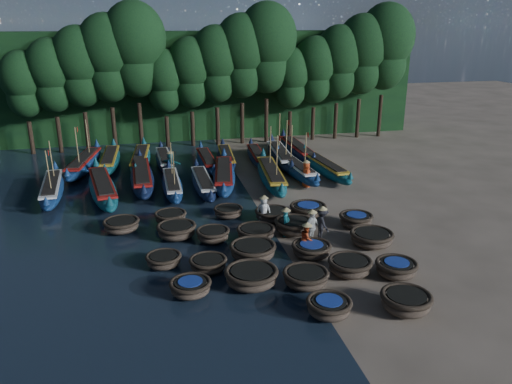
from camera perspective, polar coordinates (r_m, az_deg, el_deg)
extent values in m
plane|color=gray|center=(27.98, 1.53, -3.91)|extent=(120.00, 120.00, 0.00)
cube|color=black|center=(49.25, -5.22, 12.04)|extent=(40.00, 3.00, 10.00)
ellipsoid|color=brown|center=(20.03, 8.32, -13.07)|extent=(2.01, 2.01, 0.63)
torus|color=#352A1F|center=(19.87, 8.36, -12.34)|extent=(1.81, 1.81, 0.19)
cylinder|color=black|center=(19.85, 8.37, -12.24)|extent=(1.36, 1.36, 0.06)
cylinder|color=navy|center=(19.83, 8.38, -12.15)|extent=(1.05, 1.05, 0.04)
ellipsoid|color=brown|center=(20.89, 16.74, -12.14)|extent=(2.26, 2.26, 0.72)
torus|color=#352A1F|center=(20.72, 16.83, -11.34)|extent=(2.05, 2.05, 0.22)
cylinder|color=black|center=(20.70, 16.84, -11.23)|extent=(1.54, 1.54, 0.07)
ellipsoid|color=brown|center=(21.34, -7.48, -10.92)|extent=(1.89, 1.89, 0.60)
torus|color=#352A1F|center=(21.20, -7.52, -10.26)|extent=(1.78, 1.78, 0.18)
cylinder|color=black|center=(21.18, -7.52, -10.17)|extent=(1.34, 1.34, 0.05)
cylinder|color=navy|center=(21.17, -7.53, -10.09)|extent=(1.03, 1.03, 0.04)
ellipsoid|color=brown|center=(21.80, -0.53, -9.87)|extent=(2.22, 2.22, 0.72)
torus|color=#352A1F|center=(21.64, -0.53, -9.09)|extent=(2.35, 2.35, 0.22)
cylinder|color=black|center=(21.62, -0.53, -8.98)|extent=(1.79, 1.79, 0.07)
ellipsoid|color=brown|center=(21.89, 5.70, -9.92)|extent=(2.11, 2.11, 0.66)
torus|color=#352A1F|center=(21.75, 5.73, -9.21)|extent=(2.02, 2.02, 0.20)
cylinder|color=black|center=(21.73, 5.73, -9.12)|extent=(1.53, 1.53, 0.06)
ellipsoid|color=brown|center=(23.11, 10.67, -8.50)|extent=(2.40, 2.40, 0.68)
torus|color=#352A1F|center=(22.97, 10.72, -7.79)|extent=(2.03, 2.03, 0.21)
cylinder|color=black|center=(22.95, 10.73, -7.70)|extent=(1.53, 1.53, 0.06)
ellipsoid|color=brown|center=(23.41, 15.72, -8.57)|extent=(2.11, 2.11, 0.66)
torus|color=#352A1F|center=(23.27, 15.79, -7.89)|extent=(1.91, 1.91, 0.20)
cylinder|color=black|center=(23.26, 15.80, -7.80)|extent=(1.44, 1.44, 0.06)
cylinder|color=navy|center=(23.24, 15.81, -7.72)|extent=(1.11, 1.11, 0.04)
ellipsoid|color=brown|center=(23.79, -10.50, -7.81)|extent=(1.98, 1.98, 0.56)
torus|color=#352A1F|center=(23.67, -10.54, -7.24)|extent=(1.68, 1.68, 0.17)
cylinder|color=black|center=(23.66, -10.54, -7.17)|extent=(1.27, 1.27, 0.05)
ellipsoid|color=brown|center=(23.12, -5.49, -8.36)|extent=(2.06, 2.06, 0.59)
torus|color=#352A1F|center=(22.99, -5.51, -7.75)|extent=(1.76, 1.76, 0.18)
cylinder|color=black|center=(22.97, -5.51, -7.67)|extent=(1.32, 1.32, 0.05)
ellipsoid|color=brown|center=(24.12, -0.36, -6.91)|extent=(2.49, 2.49, 0.69)
torus|color=#352A1F|center=(23.98, -0.36, -6.22)|extent=(2.27, 2.27, 0.21)
cylinder|color=black|center=(23.96, -0.36, -6.13)|extent=(1.73, 1.73, 0.06)
ellipsoid|color=brown|center=(24.49, 6.34, -6.72)|extent=(1.82, 1.82, 0.62)
torus|color=#352A1F|center=(24.36, 6.37, -6.11)|extent=(1.95, 1.95, 0.19)
cylinder|color=black|center=(24.35, 6.37, -6.03)|extent=(1.48, 1.48, 0.06)
cylinder|color=navy|center=(24.33, 6.37, -5.95)|extent=(1.14, 1.14, 0.04)
ellipsoid|color=brown|center=(26.19, 13.07, -5.30)|extent=(2.63, 2.63, 0.66)
torus|color=#352A1F|center=(26.06, 13.12, -4.67)|extent=(2.23, 2.23, 0.20)
cylinder|color=black|center=(26.05, 13.13, -4.59)|extent=(1.70, 1.70, 0.06)
ellipsoid|color=brown|center=(26.65, -9.05, -4.54)|extent=(2.52, 2.52, 0.70)
torus|color=#352A1F|center=(26.53, -9.09, -3.88)|extent=(2.10, 2.10, 0.21)
cylinder|color=black|center=(26.51, -9.09, -3.80)|extent=(1.59, 1.59, 0.06)
ellipsoid|color=brown|center=(26.01, -4.94, -5.06)|extent=(1.71, 1.71, 0.63)
torus|color=#352A1F|center=(25.89, -4.96, -4.46)|extent=(1.76, 1.76, 0.19)
cylinder|color=black|center=(25.87, -4.96, -4.39)|extent=(1.32, 1.32, 0.06)
ellipsoid|color=brown|center=(26.18, -0.02, -4.83)|extent=(2.47, 2.47, 0.62)
torus|color=#352A1F|center=(26.06, -0.02, -4.25)|extent=(2.03, 2.03, 0.19)
cylinder|color=black|center=(26.04, -0.02, -4.17)|extent=(1.55, 1.55, 0.06)
ellipsoid|color=brown|center=(26.93, 4.31, -4.06)|extent=(2.44, 2.44, 0.72)
torus|color=#352A1F|center=(26.80, 4.32, -3.39)|extent=(2.09, 2.09, 0.22)
cylinder|color=black|center=(26.78, 4.33, -3.31)|extent=(1.57, 1.57, 0.07)
ellipsoid|color=brown|center=(28.28, 11.35, -3.30)|extent=(1.88, 1.88, 0.67)
torus|color=#352A1F|center=(28.16, 11.39, -2.71)|extent=(1.90, 1.90, 0.20)
cylinder|color=black|center=(28.14, 11.40, -2.63)|extent=(1.42, 1.42, 0.06)
cylinder|color=navy|center=(28.13, 11.40, -2.55)|extent=(1.09, 1.09, 0.04)
ellipsoid|color=brown|center=(28.05, -15.11, -3.83)|extent=(2.00, 2.00, 0.63)
torus|color=#352A1F|center=(27.94, -15.17, -3.27)|extent=(1.97, 1.97, 0.19)
cylinder|color=black|center=(27.93, -15.17, -3.20)|extent=(1.49, 1.49, 0.06)
ellipsoid|color=brown|center=(28.64, -9.73, -2.98)|extent=(1.77, 1.77, 0.60)
torus|color=#352A1F|center=(28.53, -9.77, -2.46)|extent=(1.83, 1.83, 0.18)
cylinder|color=black|center=(28.52, -9.77, -2.39)|extent=(1.38, 1.38, 0.05)
ellipsoid|color=brown|center=(29.10, -3.19, -2.40)|extent=(1.96, 1.96, 0.57)
torus|color=#352A1F|center=(29.01, -3.20, -1.90)|extent=(1.72, 1.72, 0.17)
cylinder|color=black|center=(28.99, -3.20, -1.84)|extent=(1.30, 1.30, 0.05)
ellipsoid|color=brown|center=(28.62, 1.87, -2.72)|extent=(2.23, 2.23, 0.60)
torus|color=#352A1F|center=(28.52, 1.88, -2.19)|extent=(2.02, 2.02, 0.18)
cylinder|color=black|center=(28.51, 1.88, -2.12)|extent=(1.54, 1.54, 0.05)
ellipsoid|color=brown|center=(29.32, 5.96, -2.20)|extent=(2.53, 2.53, 0.67)
torus|color=#352A1F|center=(29.21, 5.98, -1.62)|extent=(2.17, 2.17, 0.20)
cylinder|color=black|center=(29.19, 5.99, -1.55)|extent=(1.65, 1.65, 0.06)
cylinder|color=navy|center=(29.18, 5.99, -1.47)|extent=(1.27, 1.27, 0.04)
ellipsoid|color=navy|center=(35.01, -22.28, 0.27)|extent=(2.07, 8.04, 0.99)
cone|color=navy|center=(38.54, -22.00, 2.94)|extent=(0.44, 0.44, 0.60)
cone|color=navy|center=(31.16, -22.90, -0.88)|extent=(0.44, 0.44, 0.50)
cube|color=white|center=(34.89, -22.36, 0.92)|extent=(1.54, 6.23, 0.12)
cube|color=black|center=(34.87, -22.38, 1.04)|extent=(1.20, 5.41, 0.10)
cylinder|color=#997F4C|center=(35.71, -22.31, 3.29)|extent=(0.07, 0.24, 2.78)
cylinder|color=#997F4C|center=(33.13, -22.63, 2.10)|extent=(0.07, 0.24, 2.78)
plane|color=red|center=(32.81, -22.63, 4.15)|extent=(0.00, 0.35, 0.35)
ellipsoid|color=#0E4253|center=(33.86, -17.11, 0.36)|extent=(3.03, 9.08, 1.12)
cone|color=#0E4253|center=(37.83, -17.87, 3.36)|extent=(0.49, 0.49, 0.67)
cone|color=#0E4253|center=(29.52, -16.41, -0.90)|extent=(0.49, 0.49, 0.56)
cube|color=maroon|center=(33.72, -17.19, 1.12)|extent=(2.27, 7.02, 0.13)
cube|color=black|center=(33.69, -17.20, 1.26)|extent=(1.83, 6.09, 0.11)
ellipsoid|color=#0E1636|center=(35.47, -12.89, 1.56)|extent=(1.82, 8.90, 1.11)
cone|color=#0E1636|center=(39.44, -13.17, 4.38)|extent=(0.49, 0.49, 0.66)
cone|color=#0E1636|center=(31.15, -12.72, 0.43)|extent=(0.49, 0.49, 0.55)
cube|color=maroon|center=(35.34, -12.95, 2.28)|extent=(1.34, 6.90, 0.13)
cube|color=black|center=(35.31, -12.96, 2.42)|extent=(1.02, 6.01, 0.11)
ellipsoid|color=navy|center=(33.83, -9.55, 0.75)|extent=(1.33, 7.20, 0.90)
cone|color=navy|center=(37.02, -9.96, 3.27)|extent=(0.40, 0.40, 0.54)
cone|color=navy|center=(30.33, -9.16, -0.30)|extent=(0.40, 0.40, 0.45)
cube|color=white|center=(33.71, -9.58, 1.36)|extent=(0.97, 5.58, 0.11)
cube|color=black|center=(33.69, -9.59, 1.48)|extent=(0.73, 4.86, 0.09)
cylinder|color=#997F4C|center=(34.46, -9.65, 3.58)|extent=(0.06, 0.21, 2.52)
cylinder|color=#997F4C|center=(32.12, -9.37, 2.47)|extent=(0.06, 0.21, 2.52)
plane|color=red|center=(31.84, -9.23, 4.38)|extent=(0.00, 0.31, 0.31)
ellipsoid|color=#0E1636|center=(33.86, -6.06, 0.94)|extent=(1.44, 7.33, 0.91)
cone|color=#0E1636|center=(37.08, -6.85, 3.47)|extent=(0.40, 0.40, 0.55)
cone|color=#0E1636|center=(30.34, -5.18, -0.09)|extent=(0.40, 0.40, 0.46)
cube|color=white|center=(33.75, -6.09, 1.56)|extent=(1.06, 5.68, 0.11)
cube|color=black|center=(33.73, -6.09, 1.68)|extent=(0.80, 4.95, 0.09)
ellipsoid|color=navy|center=(35.09, -3.68, 1.82)|extent=(2.96, 8.89, 1.09)
cone|color=navy|center=(39.01, -3.69, 4.66)|extent=(0.48, 0.48, 0.66)
cone|color=navy|center=(30.83, -3.72, 0.65)|extent=(0.48, 0.48, 0.55)
cube|color=maroon|center=(34.96, -3.70, 2.53)|extent=(2.22, 6.88, 0.13)
cube|color=black|center=(34.94, -3.70, 2.67)|extent=(1.79, 5.97, 0.11)
ellipsoid|color=#0E4253|center=(34.99, 1.76, 1.80)|extent=(2.43, 8.89, 1.10)
cone|color=#0E4253|center=(38.88, 0.82, 4.65)|extent=(0.48, 0.48, 0.66)
cone|color=#0E4253|center=(30.77, 2.97, 0.63)|extent=(0.48, 0.48, 0.55)
cube|color=gold|center=(34.86, 1.76, 2.52)|extent=(1.81, 6.88, 0.13)
cube|color=black|center=(34.84, 1.77, 2.66)|extent=(1.43, 5.98, 0.11)
cylinder|color=#997F4C|center=(35.79, 1.64, 5.11)|extent=(0.08, 0.26, 3.07)
cylinder|color=#997F4C|center=(32.96, 2.41, 3.88)|extent=(0.08, 0.26, 3.07)
plane|color=red|center=(32.67, 2.73, 6.16)|extent=(0.00, 0.38, 0.38)
ellipsoid|color=navy|center=(36.95, 4.54, 2.62)|extent=(2.06, 8.27, 1.02)
cone|color=navy|center=(40.39, 2.52, 5.06)|extent=(0.45, 0.45, 0.61)
cone|color=navy|center=(33.24, 7.04, 1.77)|extent=(0.45, 0.45, 0.51)
cube|color=white|center=(36.83, 4.56, 3.26)|extent=(1.53, 6.41, 0.12)
cube|color=black|center=(36.81, 4.56, 3.39)|extent=(1.19, 5.57, 0.10)
cylinder|color=#997F4C|center=(37.67, 4.08, 5.53)|extent=(0.07, 0.24, 2.87)
cylinder|color=#997F4C|center=(35.18, 5.67, 4.52)|extent=(0.07, 0.24, 2.87)
plane|color=red|center=(34.95, 5.97, 6.52)|extent=(0.00, 0.36, 0.36)
ellipsoid|color=#0E4253|center=(37.46, 7.89, 2.72)|extent=(2.16, 8.15, 1.01)
cone|color=#0E4253|center=(40.74, 5.58, 5.08)|extent=(0.44, 0.44, 0.60)
cone|color=#0E4253|center=(33.95, 10.75, 1.91)|extent=(0.44, 0.44, 0.50)
cube|color=gold|center=(37.35, 7.92, 3.34)|extent=(1.61, 6.31, 0.12)
cube|color=black|center=(37.33, 7.93, 3.46)|extent=(1.26, 5.48, 0.10)
ellipsoid|color=navy|center=(40.25, -19.04, 3.03)|extent=(2.88, 8.67, 1.07)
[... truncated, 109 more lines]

